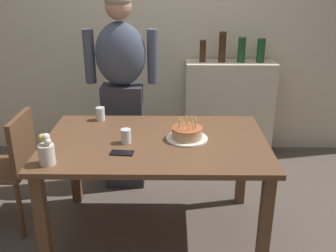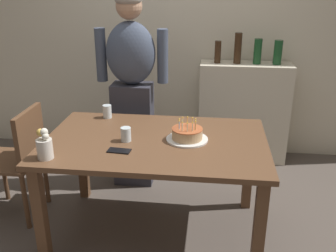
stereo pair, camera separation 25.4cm
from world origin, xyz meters
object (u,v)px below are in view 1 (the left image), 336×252
(dining_chair, at_px, (12,162))
(water_glass_near, at_px, (126,136))
(cell_phone, at_px, (122,153))
(flower_vase, at_px, (46,151))
(person_man_bearded, at_px, (122,91))
(birthday_cake, at_px, (187,134))
(water_glass_far, at_px, (100,114))

(dining_chair, bearing_deg, water_glass_near, 80.26)
(cell_phone, xyz_separation_m, flower_vase, (-0.42, -0.15, 0.08))
(cell_phone, bearing_deg, person_man_bearded, 101.51)
(birthday_cake, height_order, water_glass_far, birthday_cake)
(flower_vase, bearing_deg, water_glass_far, 76.09)
(birthday_cake, xyz_separation_m, water_glass_far, (-0.65, 0.36, 0.01))
(birthday_cake, height_order, person_man_bearded, person_man_bearded)
(birthday_cake, height_order, dining_chair, birthday_cake)
(water_glass_near, height_order, person_man_bearded, person_man_bearded)
(cell_phone, relative_size, person_man_bearded, 0.09)
(water_glass_far, relative_size, dining_chair, 0.12)
(water_glass_far, xyz_separation_m, person_man_bearded, (0.13, 0.35, 0.08))
(cell_phone, distance_m, dining_chair, 0.93)
(water_glass_far, relative_size, person_man_bearded, 0.06)
(cell_phone, height_order, flower_vase, flower_vase)
(water_glass_far, distance_m, person_man_bearded, 0.38)
(cell_phone, height_order, dining_chair, dining_chair)
(birthday_cake, distance_m, cell_phone, 0.47)
(birthday_cake, distance_m, water_glass_far, 0.74)
(dining_chair, bearing_deg, person_man_bearded, 130.25)
(person_man_bearded, xyz_separation_m, dining_chair, (-0.74, -0.63, -0.36))
(water_glass_far, bearing_deg, flower_vase, -103.91)
(birthday_cake, height_order, flower_vase, flower_vase)
(flower_vase, relative_size, person_man_bearded, 0.12)
(birthday_cake, bearing_deg, dining_chair, 176.18)
(birthday_cake, height_order, cell_phone, birthday_cake)
(water_glass_near, distance_m, cell_phone, 0.17)
(water_glass_near, xyz_separation_m, flower_vase, (-0.43, -0.31, 0.04))
(birthday_cake, distance_m, dining_chair, 1.29)
(birthday_cake, bearing_deg, cell_phone, -151.04)
(cell_phone, bearing_deg, water_glass_near, 91.99)
(person_man_bearded, height_order, dining_chair, person_man_bearded)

